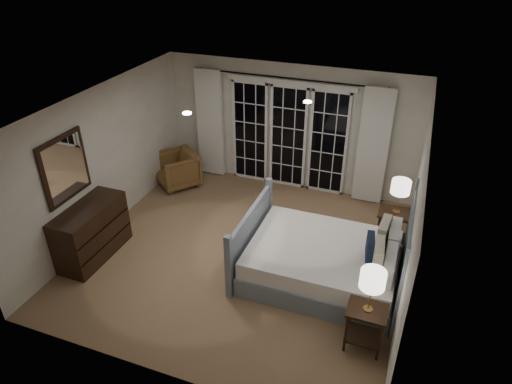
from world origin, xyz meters
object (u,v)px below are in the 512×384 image
(lamp_right, at_px, (401,187))
(dresser, at_px, (92,232))
(nightstand_left, at_px, (366,322))
(lamp_left, at_px, (373,280))
(nightstand_right, at_px, (394,224))
(bed, at_px, (326,261))
(armchair, at_px, (177,169))

(lamp_right, xyz_separation_m, dresser, (-4.49, -1.88, -0.70))
(nightstand_left, xyz_separation_m, lamp_left, (0.00, 0.00, 0.69))
(nightstand_left, distance_m, nightstand_right, 2.26)
(nightstand_left, height_order, nightstand_right, nightstand_right)
(lamp_left, bearing_deg, bed, 123.64)
(nightstand_right, bearing_deg, armchair, 171.42)
(nightstand_right, bearing_deg, lamp_right, 0.00)
(nightstand_left, xyz_separation_m, dresser, (-4.38, 0.38, 0.04))
(bed, bearing_deg, dresser, -168.69)
(nightstand_right, bearing_deg, lamp_left, -92.81)
(nightstand_left, distance_m, armchair, 5.15)
(nightstand_right, bearing_deg, nightstand_left, -92.81)
(lamp_left, bearing_deg, nightstand_left, 0.00)
(nightstand_right, relative_size, armchair, 0.89)
(dresser, bearing_deg, nightstand_left, -4.93)
(lamp_right, bearing_deg, nightstand_left, -92.81)
(lamp_right, bearing_deg, armchair, 171.42)
(bed, relative_size, nightstand_right, 3.38)
(bed, distance_m, nightstand_right, 1.43)
(lamp_right, bearing_deg, nightstand_right, 0.00)
(bed, height_order, nightstand_left, bed)
(nightstand_left, bearing_deg, armchair, 145.57)
(lamp_left, xyz_separation_m, armchair, (-4.25, 2.91, -0.75))
(armchair, bearing_deg, dresser, -54.01)
(nightstand_left, height_order, dresser, dresser)
(nightstand_left, height_order, armchair, armchair)
(bed, bearing_deg, lamp_right, 53.60)
(dresser, bearing_deg, armchair, 87.07)
(nightstand_left, bearing_deg, nightstand_right, 87.19)
(lamp_right, bearing_deg, lamp_left, -92.81)
(nightstand_left, relative_size, lamp_left, 1.08)
(lamp_left, height_order, dresser, lamp_left)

